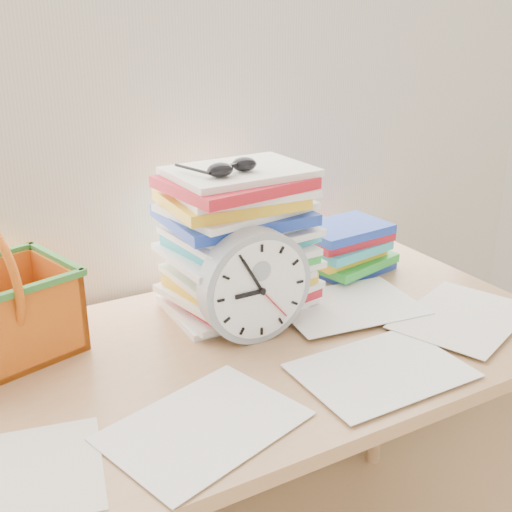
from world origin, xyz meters
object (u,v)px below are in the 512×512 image
book_stack (347,248)px  paper_stack (239,242)px  clock (255,286)px  desk (240,380)px

book_stack → paper_stack: bearing=-171.3°
paper_stack → clock: size_ratio=1.37×
book_stack → clock: bearing=-153.3°
desk → paper_stack: paper_stack is taller
desk → clock: bearing=26.3°
clock → book_stack: (0.38, 0.19, -0.05)m
paper_stack → clock: (-0.04, -0.14, -0.04)m
desk → clock: clock is taller
desk → book_stack: bearing=26.7°
clock → book_stack: bearing=26.7°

